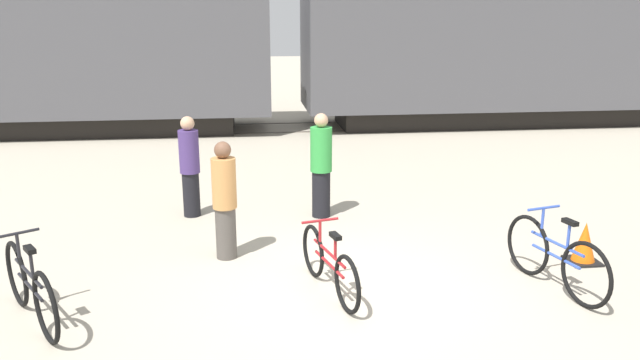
# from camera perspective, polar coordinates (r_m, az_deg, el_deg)

# --- Properties ---
(ground_plane) EXTENTS (80.00, 80.00, 0.00)m
(ground_plane) POSITION_cam_1_polar(r_m,az_deg,el_deg) (7.56, 2.95, -9.91)
(ground_plane) COLOR #B2A893
(freight_train) EXTENTS (26.10, 2.90, 5.09)m
(freight_train) POSITION_cam_1_polar(r_m,az_deg,el_deg) (17.55, -3.10, 13.38)
(freight_train) COLOR black
(freight_train) RESTS_ON ground_plane
(rail_near) EXTENTS (38.10, 0.07, 0.01)m
(rail_near) POSITION_cam_1_polar(r_m,az_deg,el_deg) (17.13, -2.80, 4.39)
(rail_near) COLOR #4C4238
(rail_near) RESTS_ON ground_plane
(rail_far) EXTENTS (38.10, 0.07, 0.01)m
(rail_far) POSITION_cam_1_polar(r_m,az_deg,el_deg) (18.54, -3.14, 5.21)
(rail_far) COLOR #4C4238
(rail_far) RESTS_ON ground_plane
(bicycle_blue) EXTENTS (0.53, 1.70, 0.95)m
(bicycle_blue) POSITION_cam_1_polar(r_m,az_deg,el_deg) (7.90, 20.70, -6.63)
(bicycle_blue) COLOR black
(bicycle_blue) RESTS_ON ground_plane
(bicycle_maroon) EXTENTS (0.53, 1.67, 0.82)m
(bicycle_maroon) POSITION_cam_1_polar(r_m,az_deg,el_deg) (7.33, 0.83, -7.74)
(bicycle_maroon) COLOR black
(bicycle_maroon) RESTS_ON ground_plane
(bicycle_black) EXTENTS (1.01, 1.56, 0.94)m
(bicycle_black) POSITION_cam_1_polar(r_m,az_deg,el_deg) (7.30, -24.97, -8.94)
(bicycle_black) COLOR black
(bicycle_black) RESTS_ON ground_plane
(person_in_tan) EXTENTS (0.32, 0.32, 1.59)m
(person_in_tan) POSITION_cam_1_polar(r_m,az_deg,el_deg) (8.29, -8.71, -1.86)
(person_in_tan) COLOR #514C47
(person_in_tan) RESTS_ON ground_plane
(person_in_green) EXTENTS (0.34, 0.34, 1.68)m
(person_in_green) POSITION_cam_1_polar(r_m,az_deg,el_deg) (9.87, 0.10, 1.31)
(person_in_green) COLOR black
(person_in_green) RESTS_ON ground_plane
(person_in_purple) EXTENTS (0.32, 0.32, 1.62)m
(person_in_purple) POSITION_cam_1_polar(r_m,az_deg,el_deg) (10.12, -11.82, 1.21)
(person_in_purple) COLOR black
(person_in_purple) RESTS_ON ground_plane
(traffic_cone) EXTENTS (0.40, 0.40, 0.55)m
(traffic_cone) POSITION_cam_1_polar(r_m,az_deg,el_deg) (8.92, 23.02, -5.40)
(traffic_cone) COLOR black
(traffic_cone) RESTS_ON ground_plane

